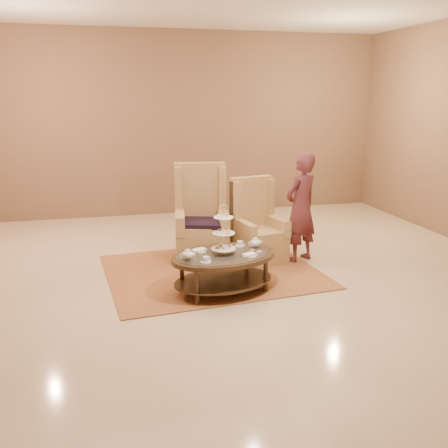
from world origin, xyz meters
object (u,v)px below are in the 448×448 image
object	(u,v)px
armchair_right	(256,233)
tea_table	(224,261)
person	(301,208)
armchair_left	(201,227)

from	to	relation	value
armchair_right	tea_table	bearing A→B (deg)	-135.93
tea_table	person	world-z (taller)	person
tea_table	armchair_left	distance (m)	1.35
armchair_right	person	bearing A→B (deg)	-30.83
tea_table	armchair_right	xyz separation A→B (m)	(0.75, 1.10, 0.00)
armchair_right	person	xyz separation A→B (m)	(0.58, -0.20, 0.38)
armchair_right	person	size ratio (longest dim) A/B	0.76
person	armchair_left	bearing A→B (deg)	-46.65
armchair_left	tea_table	bearing A→B (deg)	-81.72
armchair_left	armchair_right	distance (m)	0.80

